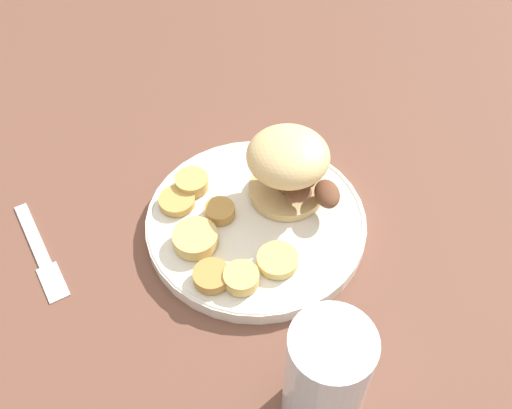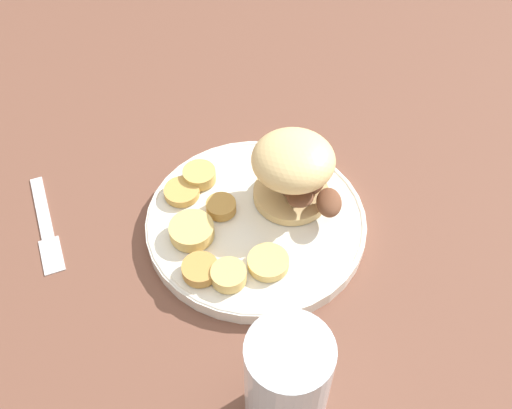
# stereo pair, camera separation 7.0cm
# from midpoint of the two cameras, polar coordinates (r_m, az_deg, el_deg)

# --- Properties ---
(ground_plane) EXTENTS (4.00, 4.00, 0.00)m
(ground_plane) POSITION_cam_midpoint_polar(r_m,az_deg,el_deg) (0.73, -2.72, -2.39)
(ground_plane) COLOR brown
(dinner_plate) EXTENTS (0.26, 0.26, 0.02)m
(dinner_plate) POSITION_cam_midpoint_polar(r_m,az_deg,el_deg) (0.72, -2.75, -1.87)
(dinner_plate) COLOR white
(dinner_plate) RESTS_ON ground_plane
(sandwich) EXTENTS (0.10, 0.12, 0.09)m
(sandwich) POSITION_cam_midpoint_polar(r_m,az_deg,el_deg) (0.70, 0.64, 3.47)
(sandwich) COLOR tan
(sandwich) RESTS_ON dinner_plate
(potato_round_0) EXTENTS (0.05, 0.05, 0.01)m
(potato_round_0) POSITION_cam_midpoint_polar(r_m,az_deg,el_deg) (0.67, -0.91, -5.51)
(potato_round_0) COLOR #DBB766
(potato_round_0) RESTS_ON dinner_plate
(potato_round_1) EXTENTS (0.05, 0.05, 0.02)m
(potato_round_1) POSITION_cam_midpoint_polar(r_m,az_deg,el_deg) (0.69, -8.68, -3.40)
(potato_round_1) COLOR #DBB766
(potato_round_1) RESTS_ON dinner_plate
(potato_round_2) EXTENTS (0.04, 0.04, 0.01)m
(potato_round_2) POSITION_cam_midpoint_polar(r_m,az_deg,el_deg) (0.74, -10.23, 0.18)
(potato_round_2) COLOR tan
(potato_round_2) RESTS_ON dinner_plate
(potato_round_3) EXTENTS (0.04, 0.04, 0.02)m
(potato_round_3) POSITION_cam_midpoint_polar(r_m,az_deg,el_deg) (0.66, -4.46, -7.19)
(potato_round_3) COLOR #DBB766
(potato_round_3) RESTS_ON dinner_plate
(potato_round_4) EXTENTS (0.04, 0.04, 0.02)m
(potato_round_4) POSITION_cam_midpoint_polar(r_m,az_deg,el_deg) (0.75, -8.79, 1.95)
(potato_round_4) COLOR tan
(potato_round_4) RESTS_ON dinner_plate
(potato_round_5) EXTENTS (0.04, 0.04, 0.01)m
(potato_round_5) POSITION_cam_midpoint_polar(r_m,az_deg,el_deg) (0.66, -7.27, -6.97)
(potato_round_5) COLOR #BC8942
(potato_round_5) RESTS_ON dinner_plate
(potato_round_6) EXTENTS (0.04, 0.04, 0.01)m
(potato_round_6) POSITION_cam_midpoint_polar(r_m,az_deg,el_deg) (0.72, -6.25, -0.79)
(potato_round_6) COLOR #BC8942
(potato_round_6) RESTS_ON dinner_plate
(fork) EXTENTS (0.06, 0.16, 0.00)m
(fork) POSITION_cam_midpoint_polar(r_m,az_deg,el_deg) (0.76, -22.40, -4.30)
(fork) COLOR silver
(fork) RESTS_ON ground_plane
(drinking_glass) EXTENTS (0.08, 0.08, 0.14)m
(drinking_glass) POSITION_cam_midpoint_polar(r_m,az_deg,el_deg) (0.56, 3.01, -16.37)
(drinking_glass) COLOR silver
(drinking_glass) RESTS_ON ground_plane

